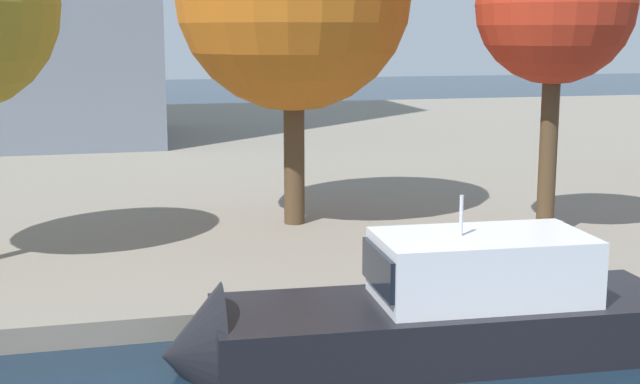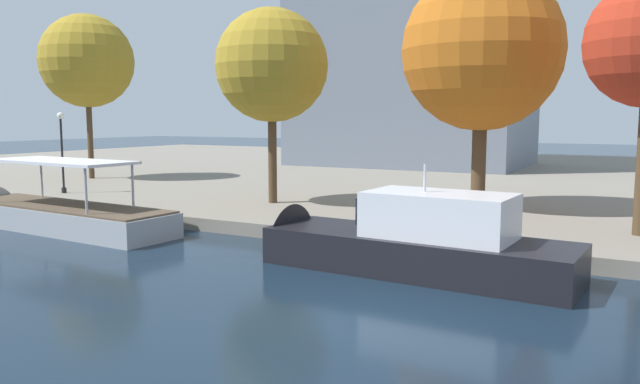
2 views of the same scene
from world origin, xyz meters
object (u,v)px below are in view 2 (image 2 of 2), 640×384
Objects in this scene: tour_boat_1 at (50,218)px; lamp_post at (62,146)px; tree_4 at (89,59)px; motor_yacht_2 at (398,247)px; tree_1 at (273,71)px; tree_5 at (479,48)px.

lamp_post is at bearing -39.44° from tour_boat_1.
tree_4 reaches higher than lamp_post.
tree_1 reaches higher than motor_yacht_2.
tree_5 is at bearing -142.04° from tour_boat_1.
tree_1 is 18.32m from tree_4.
tour_boat_1 is at bearing -42.93° from lamp_post.
tree_5 is (21.59, 5.03, 4.64)m from lamp_post.
tree_1 is 0.87× the size of tree_5.
tree_4 is at bearing 166.14° from tree_1.
lamp_post is 0.40× the size of tree_4.
tree_4 reaches higher than motor_yacht_2.
tree_5 is at bearing -84.70° from motor_yacht_2.
tree_4 is (-11.42, 12.44, 8.22)m from tour_boat_1.
motor_yacht_2 is 13.91m from tree_1.
tree_1 is at bearing -35.93° from motor_yacht_2.
motor_yacht_2 is at bearing -175.59° from tour_boat_1.
tree_1 is 9.64m from tree_5.
tree_5 reaches higher than tree_1.
tree_4 is at bearing -20.94° from motor_yacht_2.
tree_1 is (-9.65, 7.81, 6.26)m from motor_yacht_2.
tour_boat_1 is at bearing -145.53° from tree_5.
tour_boat_1 is at bearing -47.44° from tree_4.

